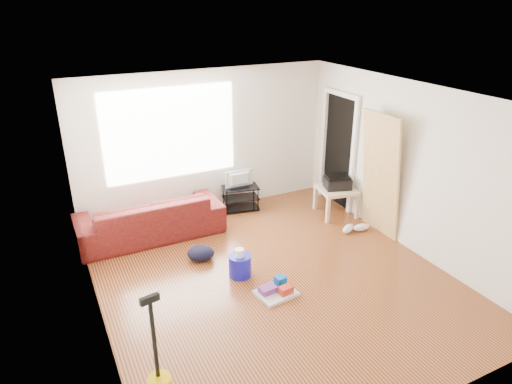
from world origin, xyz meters
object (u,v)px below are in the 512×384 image
side_table (337,192)px  tv_stand (241,198)px  cleaning_tray (277,290)px  backpack (201,260)px  bucket (240,275)px  sofa (152,236)px

side_table → tv_stand: bearing=147.0°
tv_stand → cleaning_tray: (-0.65, -2.54, -0.17)m
side_table → backpack: size_ratio=1.81×
tv_stand → side_table: bearing=-21.8°
tv_stand → backpack: tv_stand is taller
side_table → bucket: side_table is taller
sofa → backpack: 1.14m
side_table → bucket: 2.58m
tv_stand → cleaning_tray: tv_stand is taller
tv_stand → bucket: 2.15m
bucket → cleaning_tray: size_ratio=0.58×
sofa → tv_stand: tv_stand is taller
sofa → cleaning_tray: sofa is taller
sofa → bucket: 1.86m
tv_stand → side_table: (1.43, -0.93, 0.19)m
sofa → tv_stand: (1.71, 0.27, 0.23)m
sofa → side_table: side_table is taller
side_table → cleaning_tray: side_table is taller
tv_stand → cleaning_tray: size_ratio=1.29×
backpack → bucket: bearing=-41.0°
side_table → bucket: (-2.33, -1.02, -0.42)m
side_table → backpack: side_table is taller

